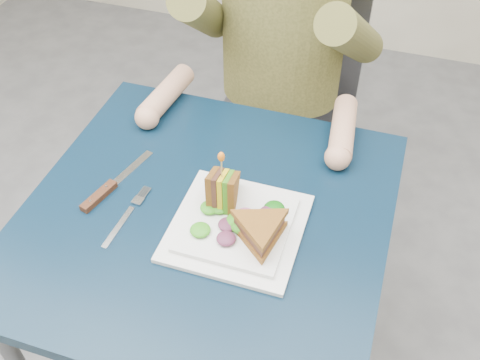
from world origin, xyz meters
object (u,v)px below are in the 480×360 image
(plate, at_px, (237,226))
(fork, at_px, (126,217))
(chair, at_px, (286,94))
(diner, at_px, (284,0))
(sandwich_flat, at_px, (260,230))
(sandwich_upright, at_px, (222,190))
(knife, at_px, (105,191))
(table, at_px, (207,237))

(plate, height_order, fork, plate)
(chair, bearing_deg, diner, -90.00)
(fork, bearing_deg, chair, 79.06)
(sandwich_flat, distance_m, sandwich_upright, 0.12)
(sandwich_flat, xyz_separation_m, knife, (-0.36, 0.04, -0.04))
(table, xyz_separation_m, sandwich_upright, (0.03, 0.02, 0.13))
(sandwich_upright, bearing_deg, table, -145.11)
(fork, height_order, knife, knife)
(plate, distance_m, sandwich_upright, 0.08)
(chair, bearing_deg, sandwich_upright, -87.41)
(diner, bearing_deg, table, -90.00)
(fork, bearing_deg, sandwich_flat, 3.48)
(table, bearing_deg, fork, -156.45)
(chair, height_order, sandwich_upright, chair)
(knife, bearing_deg, sandwich_upright, 7.55)
(fork, bearing_deg, sandwich_upright, 25.68)
(table, xyz_separation_m, fork, (-0.15, -0.07, 0.08))
(table, distance_m, plate, 0.12)
(chair, xyz_separation_m, plate, (0.08, -0.73, 0.20))
(diner, bearing_deg, sandwich_upright, -86.91)
(plate, relative_size, sandwich_flat, 1.41)
(diner, xyz_separation_m, sandwich_upright, (0.03, -0.58, -0.13))
(sandwich_upright, bearing_deg, knife, -172.45)
(chair, height_order, knife, chair)
(table, height_order, chair, chair)
(table, distance_m, sandwich_flat, 0.19)
(table, bearing_deg, plate, -16.75)
(diner, relative_size, sandwich_upright, 5.68)
(chair, distance_m, fork, 0.81)
(fork, bearing_deg, table, 23.55)
(diner, xyz_separation_m, plate, (0.08, -0.62, -0.18))
(plate, xyz_separation_m, sandwich_upright, (-0.05, 0.04, 0.05))
(sandwich_upright, relative_size, fork, 0.73)
(chair, xyz_separation_m, sandwich_flat, (0.13, -0.76, 0.23))
(chair, distance_m, knife, 0.78)
(sandwich_flat, xyz_separation_m, fork, (-0.28, -0.02, -0.04))
(chair, relative_size, sandwich_flat, 5.04)
(chair, xyz_separation_m, knife, (-0.22, -0.72, 0.20))
(diner, xyz_separation_m, knife, (-0.22, -0.61, -0.18))
(table, xyz_separation_m, sandwich_flat, (0.13, -0.05, 0.12))
(table, distance_m, fork, 0.18)
(table, relative_size, plate, 2.88)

